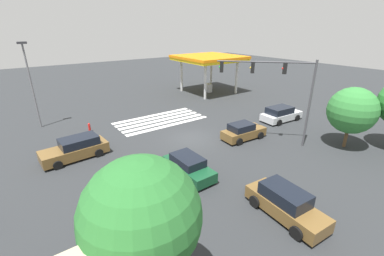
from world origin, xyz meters
TOP-DOWN VIEW (x-y plane):
  - ground_plane at (0.00, 0.00)m, footprint 119.07×119.07m
  - crosswalk_markings at (0.00, -5.93)m, footprint 9.55×4.40m
  - traffic_signal_mast at (-5.01, 5.01)m, footprint 5.49×5.49m
  - car_0 at (9.48, -2.18)m, footprint 4.95×2.43m
  - car_1 at (-3.67, 2.81)m, footprint 4.22×2.08m
  - car_2 at (-10.53, 1.74)m, footprint 4.75×2.38m
  - car_3 at (3.85, 4.96)m, footprint 2.02×4.15m
  - car_5 at (1.94, 11.30)m, footprint 2.15×4.59m
  - gas_station_canopy at (-12.41, -13.03)m, footprint 8.75×8.75m
  - pedestrian at (7.23, 6.57)m, footprint 0.40×0.41m
  - street_light_pole_a at (10.90, -11.24)m, footprint 0.80×0.36m
  - tree_corner_a at (-9.55, 8.97)m, footprint 3.79×3.79m
  - tree_corner_c at (10.12, 11.50)m, footprint 3.79×3.79m
  - fire_hydrant at (7.18, -7.14)m, footprint 0.22×0.22m

SIDE VIEW (x-z plane):
  - ground_plane at x=0.00m, z-range 0.00..0.00m
  - crosswalk_markings at x=0.00m, z-range 0.00..0.01m
  - fire_hydrant at x=7.18m, z-range 0.00..0.86m
  - car_3 at x=3.85m, z-range -0.03..1.39m
  - car_1 at x=-3.67m, z-range -0.05..1.48m
  - car_2 at x=-10.53m, z-range -0.03..1.54m
  - car_0 at x=9.48m, z-range -0.04..1.58m
  - car_5 at x=1.94m, z-range -0.05..1.59m
  - pedestrian at x=7.23m, z-range 0.09..1.68m
  - tree_corner_a at x=-9.55m, z-range 0.66..5.77m
  - tree_corner_c at x=10.12m, z-range 1.13..7.19m
  - street_light_pole_a at x=10.90m, z-range 0.80..9.08m
  - gas_station_canopy at x=-12.41m, z-range 2.20..7.72m
  - traffic_signal_mast at x=-5.01m, z-range 1.76..8.97m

